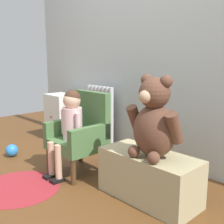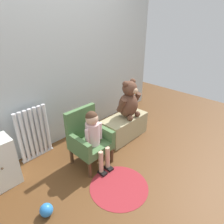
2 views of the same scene
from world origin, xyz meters
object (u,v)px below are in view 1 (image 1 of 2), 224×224
(child_figure, at_px, (70,120))
(low_bench, at_px, (149,176))
(small_dresser, at_px, (61,117))
(radiator, at_px, (100,117))
(large_teddy_bear, at_px, (154,122))
(floor_rug, at_px, (19,187))
(toy_ball, at_px, (12,150))
(child_armchair, at_px, (81,133))

(child_figure, relative_size, low_bench, 1.02)
(small_dresser, height_order, child_figure, child_figure)
(radiator, relative_size, small_dresser, 1.22)
(large_teddy_bear, bearing_deg, child_figure, -170.58)
(radiator, xyz_separation_m, floor_rug, (0.35, -1.17, -0.35))
(low_bench, bearing_deg, toy_ball, -167.30)
(toy_ball, bearing_deg, low_bench, 12.70)
(child_armchair, relative_size, large_teddy_bear, 1.26)
(child_armchair, distance_m, toy_ball, 0.90)
(radiator, xyz_separation_m, small_dresser, (-0.52, -0.19, -0.06))
(small_dresser, distance_m, low_bench, 1.73)
(low_bench, distance_m, floor_rug, 1.04)
(child_figure, height_order, toy_ball, child_figure)
(radiator, distance_m, small_dresser, 0.56)
(floor_rug, bearing_deg, large_teddy_bear, 34.48)
(child_armchair, bearing_deg, low_bench, 3.36)
(small_dresser, xyz_separation_m, child_armchair, (0.94, -0.40, 0.06))
(small_dresser, distance_m, child_figure, 1.09)
(small_dresser, height_order, floor_rug, small_dresser)
(low_bench, xyz_separation_m, large_teddy_bear, (0.05, -0.03, 0.42))
(radiator, relative_size, child_armchair, 0.98)
(low_bench, bearing_deg, radiator, 154.98)
(large_teddy_bear, bearing_deg, toy_ball, -168.62)
(large_teddy_bear, height_order, toy_ball, large_teddy_bear)
(low_bench, height_order, large_teddy_bear, large_teddy_bear)
(child_figure, bearing_deg, toy_ball, -166.68)
(small_dresser, relative_size, child_figure, 0.77)
(radiator, bearing_deg, small_dresser, -160.17)
(child_figure, xyz_separation_m, floor_rug, (-0.07, -0.46, -0.49))
(radiator, bearing_deg, child_armchair, -54.65)
(small_dresser, bearing_deg, radiator, 19.83)
(small_dresser, relative_size, child_armchair, 0.80)
(small_dresser, relative_size, floor_rug, 0.88)
(radiator, bearing_deg, low_bench, -25.02)
(child_figure, height_order, large_teddy_bear, large_teddy_bear)
(small_dresser, distance_m, toy_ball, 0.75)
(radiator, relative_size, floor_rug, 1.07)
(radiator, xyz_separation_m, child_figure, (0.42, -0.70, 0.14))
(small_dresser, height_order, child_armchair, child_armchair)
(floor_rug, bearing_deg, child_armchair, 83.32)
(large_teddy_bear, xyz_separation_m, toy_ball, (-1.60, -0.32, -0.53))
(floor_rug, bearing_deg, small_dresser, 131.57)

